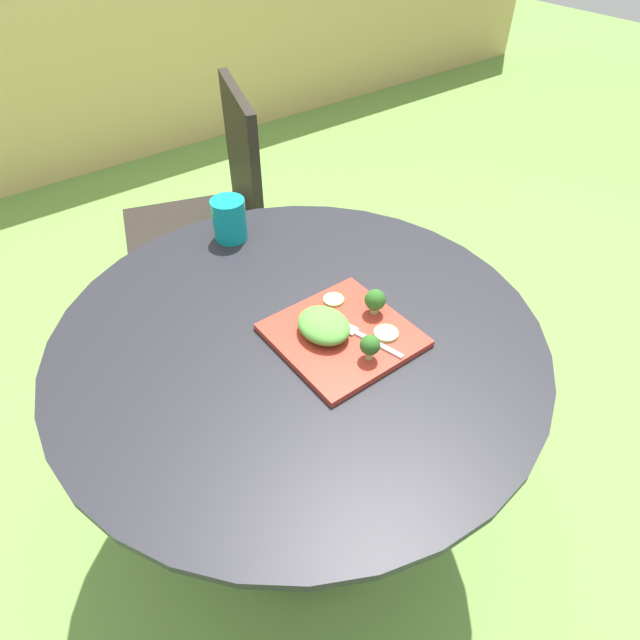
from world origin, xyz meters
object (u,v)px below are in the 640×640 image
(salad_plate, at_px, (343,335))
(drinking_glass, at_px, (230,221))
(patio_chair, at_px, (215,206))
(fork, at_px, (363,336))

(salad_plate, xyz_separation_m, drinking_glass, (0.01, 0.45, 0.04))
(patio_chair, xyz_separation_m, fork, (-0.16, -0.94, 0.20))
(salad_plate, distance_m, drinking_glass, 0.45)
(drinking_glass, distance_m, fork, 0.49)
(salad_plate, relative_size, drinking_glass, 2.47)
(drinking_glass, bearing_deg, salad_plate, -90.79)
(fork, bearing_deg, drinking_glass, 91.99)
(salad_plate, relative_size, fork, 1.69)
(patio_chair, relative_size, salad_plate, 3.48)
(patio_chair, relative_size, fork, 5.87)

